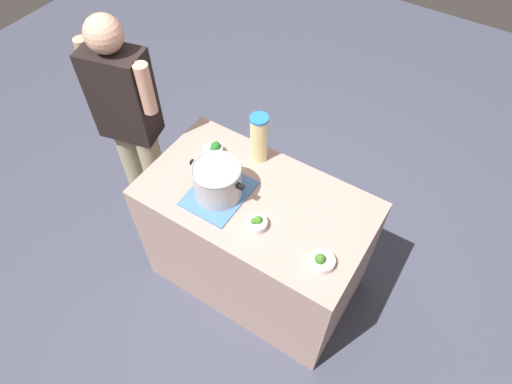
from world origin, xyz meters
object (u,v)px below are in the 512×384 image
object	(u,v)px
cooking_pot	(217,181)
person_cook	(131,125)
lemonade_pitcher	(259,138)
broccoli_bowl_center	(256,223)
broccoli_bowl_back	(321,261)
broccoli_bowl_front	(214,150)

from	to	relation	value
cooking_pot	person_cook	size ratio (longest dim) A/B	0.20
lemonade_pitcher	broccoli_bowl_center	world-z (taller)	lemonade_pitcher
broccoli_bowl_center	broccoli_bowl_back	world-z (taller)	broccoli_bowl_back
broccoli_bowl_front	broccoli_bowl_back	size ratio (longest dim) A/B	0.89
broccoli_bowl_back	person_cook	xyz separation A→B (m)	(1.40, -0.22, -0.02)
lemonade_pitcher	broccoli_bowl_back	xyz separation A→B (m)	(-0.61, 0.42, -0.12)
cooking_pot	broccoli_bowl_back	size ratio (longest dim) A/B	2.65
broccoli_bowl_center	person_cook	xyz separation A→B (m)	(1.03, -0.20, -0.02)
broccoli_bowl_center	cooking_pot	bearing A→B (deg)	-13.23
cooking_pot	broccoli_bowl_center	world-z (taller)	cooking_pot
cooking_pot	broccoli_bowl_front	size ratio (longest dim) A/B	2.97
lemonade_pitcher	broccoli_bowl_center	distance (m)	0.49
lemonade_pitcher	broccoli_bowl_back	world-z (taller)	lemonade_pitcher
broccoli_bowl_front	person_cook	world-z (taller)	person_cook
broccoli_bowl_front	person_cook	size ratio (longest dim) A/B	0.07
cooking_pot	person_cook	world-z (taller)	person_cook
broccoli_bowl_front	broccoli_bowl_back	bearing A→B (deg)	160.16
cooking_pot	lemonade_pitcher	xyz separation A→B (m)	(-0.04, -0.34, 0.04)
cooking_pot	broccoli_bowl_front	world-z (taller)	cooking_pot
broccoli_bowl_center	broccoli_bowl_back	distance (m)	0.37
lemonade_pitcher	broccoli_bowl_back	size ratio (longest dim) A/B	2.45
person_cook	broccoli_bowl_front	bearing A→B (deg)	-171.38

